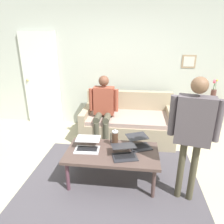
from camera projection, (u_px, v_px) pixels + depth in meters
The scene contains 14 objects.
ground_plane at pixel (100, 188), 2.83m from camera, with size 7.68×7.68×0.00m, color #B7AF90.
area_rug at pixel (111, 184), 2.89m from camera, with size 2.45×2.06×0.01m, color #48444B.
back_wall at pixel (117, 66), 4.40m from camera, with size 7.04×0.11×2.70m.
interior_door at pixel (41, 80), 4.62m from camera, with size 0.82×0.09×2.05m.
couch at pixel (128, 123), 4.14m from camera, with size 1.76×0.94×0.88m.
coffee_table at pixel (112, 155), 2.84m from camera, with size 1.26×0.68×0.47m.
laptop_left at pixel (87, 146), 2.88m from camera, with size 0.35×0.35×0.12m.
laptop_center at pixel (124, 153), 2.70m from camera, with size 0.39×0.39×0.13m.
laptop_right at pixel (139, 143), 2.94m from camera, with size 0.41×0.43×0.13m.
french_press at pixel (115, 138), 2.95m from camera, with size 0.11×0.09×0.25m.
side_shelf at pixel (209, 118), 4.25m from camera, with size 0.42×0.32×0.72m.
flower_vase at pixel (213, 93), 4.07m from camera, with size 0.10×0.11×0.45m.
person_standing at pixel (194, 126), 2.32m from camera, with size 0.56×0.26×1.57m.
person_seated at pixel (103, 106), 3.83m from camera, with size 0.55×0.51×1.28m.
Camera 1 is at (-0.44, 2.25, 1.97)m, focal length 33.12 mm.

